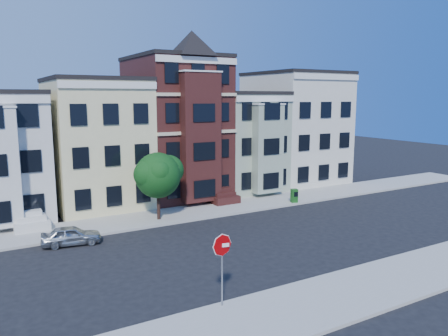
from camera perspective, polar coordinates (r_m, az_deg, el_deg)
ground at (r=27.81m, az=6.15°, el=-9.26°), size 120.00×120.00×0.00m
far_sidewalk at (r=34.29m, az=-1.78°, el=-5.49°), size 60.00×4.00×0.15m
near_sidewalk at (r=22.28m, az=18.76°, el=-14.35°), size 60.00×4.00×0.15m
house_yellow at (r=36.96m, az=-16.32°, el=2.99°), size 7.00×9.00×10.00m
house_brown at (r=39.11m, az=-6.35°, el=5.10°), size 7.00×9.00×12.00m
house_green at (r=42.26m, az=1.80°, el=3.43°), size 6.00×9.00×9.00m
house_cream at (r=46.23m, az=9.23°, el=5.06°), size 8.00×9.00×11.00m
street_tree at (r=31.16m, az=-8.64°, el=-1.35°), size 6.25×6.25×5.94m
parked_car at (r=28.07m, az=-19.33°, el=-8.31°), size 3.62×1.91×1.17m
newspaper_box at (r=36.70m, az=9.15°, el=-3.59°), size 0.60×0.56×1.12m
stop_sign at (r=18.53m, az=-0.27°, el=-12.61°), size 0.98×0.36×3.53m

